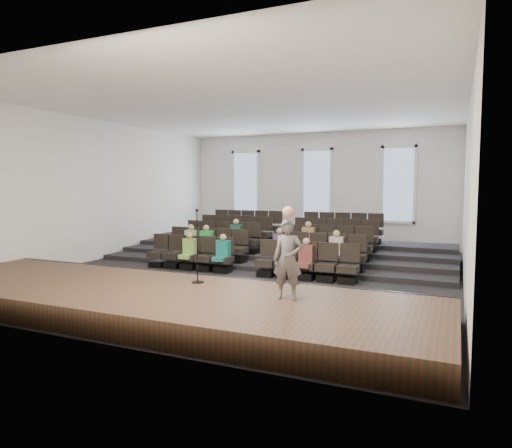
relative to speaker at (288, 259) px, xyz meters
The scene contains 14 objects.
ground 5.67m from the speaker, 121.39° to the left, with size 14.00×14.00×0.00m, color black.
ceiling 6.67m from the speaker, 121.39° to the left, with size 12.00×14.00×0.02m, color white.
wall_back 12.15m from the speaker, 103.78° to the left, with size 12.00×0.04×5.00m, color white.
wall_front 3.89m from the speaker, 141.32° to the right, with size 12.00×0.04×5.00m, color white.
wall_left 10.15m from the speaker, 152.08° to the left, with size 0.04×14.00×5.00m, color white.
wall_right 5.80m from the speaker, 56.32° to the left, with size 0.04×14.00×5.00m, color white.
stage 3.08m from the speaker, behind, with size 11.80×3.60×0.50m, color #4A2E1F.
stage_lip 3.35m from the speaker, 154.29° to the left, with size 11.80×0.06×0.52m, color black.
risers 8.46m from the speaker, 110.05° to the left, with size 11.80×4.80×0.60m.
seating_rows 6.91m from the speaker, 114.70° to the left, with size 6.80×4.70×1.67m.
windows 12.10m from the speaker, 103.86° to the left, with size 8.44×0.10×3.24m.
audience 5.94m from the speaker, 121.47° to the left, with size 5.45×2.64×1.10m.
speaker is the anchor object (origin of this frame).
mic_stand 2.42m from the speaker, 166.33° to the left, with size 0.28×0.28×1.65m.
Camera 1 is at (5.80, -12.78, 2.65)m, focal length 32.00 mm.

